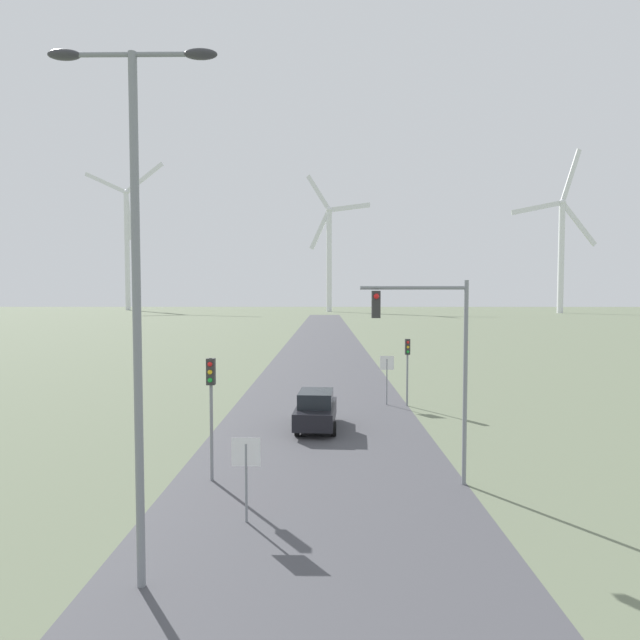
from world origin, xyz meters
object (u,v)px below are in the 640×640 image
Objects in this scene: traffic_light_mast_overhead at (432,344)px; wind_turbine_left at (329,249)px; stop_sign_far at (387,371)px; streetlamp at (136,261)px; wind_turbine_center at (561,243)px; traffic_light_post_near_left at (211,392)px; wind_turbine_far_left at (127,239)px; stop_sign_near at (246,463)px; car_approaching at (316,410)px; traffic_light_post_near_right at (407,357)px.

traffic_light_mast_overhead is 0.12× the size of wind_turbine_left.
streetlamp is at bearing -112.53° from stop_sign_far.
traffic_light_post_near_left is at bearing -118.21° from wind_turbine_center.
wind_turbine_far_left is at bearing 114.02° from traffic_light_mast_overhead.
streetlamp is at bearing -91.03° from traffic_light_post_near_left.
car_approaching is (1.75, 9.85, -0.75)m from stop_sign_near.
stop_sign_near is 16.21m from stop_sign_far.
streetlamp is at bearing -115.87° from traffic_light_post_near_right.
streetlamp is 20.39m from stop_sign_far.
wind_turbine_far_left is 95.05m from wind_turbine_left.
traffic_light_post_near_right is (8.71, 17.96, -4.21)m from streetlamp.
wind_turbine_left is (1.97, 181.95, 24.83)m from car_approaching.
wind_turbine_far_left reaches higher than stop_sign_near.
traffic_light_post_near_left is 7.61m from traffic_light_mast_overhead.
traffic_light_post_near_left is 190.11m from wind_turbine_left.
traffic_light_post_near_right is 178.45m from wind_turbine_left.
traffic_light_mast_overhead is (5.74, 2.86, 3.06)m from stop_sign_near.
traffic_light_mast_overhead is (-1.18, -11.99, 1.89)m from traffic_light_post_near_right.
wind_turbine_center is at bearing 61.74° from car_approaching.
traffic_light_mast_overhead is 233.00m from wind_turbine_far_left.
wind_turbine_far_left is 1.08× the size of wind_turbine_center.
stop_sign_far reaches higher than stop_sign_near.
wind_turbine_left is at bearing -13.63° from wind_turbine_far_left.
wind_turbine_left reaches higher than stop_sign_near.
car_approaching is at bearing -66.19° from wind_turbine_far_left.
car_approaching is (3.44, 6.73, -2.16)m from traffic_light_post_near_left.
streetlamp is 7.39m from traffic_light_post_near_left.
traffic_light_post_near_right is at bearing 64.13° from streetlamp.
traffic_light_mast_overhead is at bearing -60.32° from car_approaching.
stop_sign_near is 0.04× the size of wind_turbine_center.
wind_turbine_far_left reaches higher than wind_turbine_center.
traffic_light_post_near_left is at bearing -91.64° from wind_turbine_left.
car_approaching is at bearing -127.25° from stop_sign_far.
wind_turbine_far_left is (-94.14, 211.29, 27.97)m from traffic_light_mast_overhead.
wind_turbine_left is (3.72, 191.80, 24.08)m from stop_sign_near.
wind_turbine_far_left reaches higher than car_approaching.
traffic_light_mast_overhead is 8.91m from car_approaching.
stop_sign_far is 6.73m from car_approaching.
wind_turbine_left is at bearing 90.67° from stop_sign_far.
wind_turbine_center is (91.25, 176.33, 24.61)m from stop_sign_near.
streetlamp is 0.17× the size of wind_turbine_far_left.
stop_sign_near is at bearing -100.10° from car_approaching.
stop_sign_near is 0.57× the size of car_approaching.
stop_sign_near is at bearing -117.36° from wind_turbine_center.
wind_turbine_left reaches higher than streetlamp.
car_approaching is 0.07× the size of wind_turbine_left.
wind_turbine_center reaches higher than traffic_light_mast_overhead.
wind_turbine_far_left is at bearing 113.81° from car_approaching.
stop_sign_near is 233.75m from wind_turbine_far_left.
traffic_light_post_near_right is 7.44m from car_approaching.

